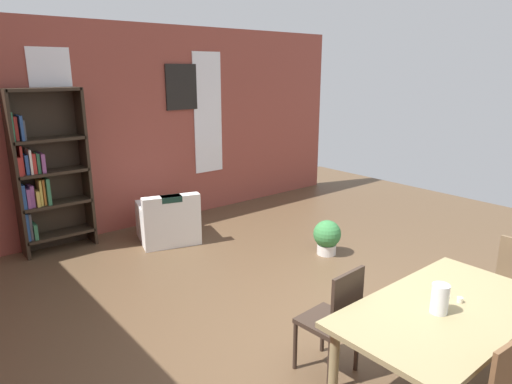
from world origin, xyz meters
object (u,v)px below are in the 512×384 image
(vase_on_table, at_px, (440,299))
(dining_chair_far_left, at_px, (335,318))
(dining_table, at_px, (444,319))
(armchair_white, at_px, (168,222))
(dining_chair_head_right, at_px, (512,289))
(bookshelf_tall, at_px, (45,173))
(potted_plant_by_shelf, at_px, (327,236))

(vase_on_table, xyz_separation_m, dining_chair_far_left, (-0.29, 0.70, -0.36))
(dining_table, bearing_deg, armchair_white, 89.21)
(vase_on_table, relative_size, dining_chair_far_left, 0.23)
(dining_table, distance_m, dining_chair_head_right, 1.25)
(bookshelf_tall, height_order, potted_plant_by_shelf, bookshelf_tall)
(armchair_white, bearing_deg, dining_chair_head_right, -74.44)
(dining_chair_head_right, bearing_deg, vase_on_table, -179.91)
(vase_on_table, distance_m, armchair_white, 4.29)
(dining_chair_far_left, distance_m, armchair_white, 3.58)
(dining_chair_far_left, relative_size, armchair_white, 0.96)
(dining_table, xyz_separation_m, armchair_white, (0.06, 4.24, -0.40))
(bookshelf_tall, height_order, armchair_white, bookshelf_tall)
(bookshelf_tall, xyz_separation_m, potted_plant_by_shelf, (2.82, -2.52, -0.84))
(dining_chair_head_right, relative_size, armchair_white, 0.96)
(dining_chair_head_right, bearing_deg, dining_table, -179.90)
(dining_chair_far_left, bearing_deg, armchair_white, 82.86)
(dining_chair_far_left, height_order, bookshelf_tall, bookshelf_tall)
(armchair_white, relative_size, potted_plant_by_shelf, 2.08)
(dining_chair_head_right, height_order, potted_plant_by_shelf, dining_chair_head_right)
(vase_on_table, xyz_separation_m, potted_plant_by_shelf, (1.56, 2.42, -0.62))
(dining_chair_head_right, relative_size, potted_plant_by_shelf, 1.99)
(vase_on_table, distance_m, dining_chair_far_left, 0.84)
(dining_table, height_order, dining_chair_head_right, dining_chair_head_right)
(dining_chair_head_right, xyz_separation_m, potted_plant_by_shelf, (0.22, 2.41, -0.26))
(vase_on_table, bearing_deg, armchair_white, 87.86)
(bookshelf_tall, bearing_deg, armchair_white, -26.30)
(bookshelf_tall, bearing_deg, dining_table, -74.67)
(armchair_white, bearing_deg, potted_plant_by_shelf, -52.43)
(dining_chair_far_left, xyz_separation_m, potted_plant_by_shelf, (1.85, 1.72, -0.26))
(bookshelf_tall, bearing_deg, dining_chair_head_right, -62.29)
(dining_table, relative_size, bookshelf_tall, 0.78)
(dining_table, xyz_separation_m, dining_chair_head_right, (1.24, 0.00, -0.17))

